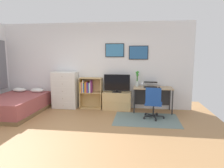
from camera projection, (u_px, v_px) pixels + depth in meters
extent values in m
plane|color=#A87A4C|center=(70.00, 135.00, 4.30)|extent=(7.20, 7.20, 0.00)
cube|color=white|center=(94.00, 66.00, 6.48)|extent=(6.12, 0.06, 2.70)
cube|color=black|center=(115.00, 50.00, 6.27)|extent=(0.59, 0.02, 0.42)
cube|color=teal|center=(115.00, 50.00, 6.26)|extent=(0.55, 0.01, 0.38)
cube|color=black|center=(138.00, 53.00, 6.19)|extent=(0.59, 0.02, 0.42)
cube|color=#285B93|center=(138.00, 53.00, 6.17)|extent=(0.55, 0.01, 0.38)
cube|color=slate|center=(2.00, 65.00, 6.45)|extent=(0.05, 0.40, 1.54)
cube|color=slate|center=(146.00, 119.00, 5.35)|extent=(1.70, 1.20, 0.01)
cube|color=brown|center=(15.00, 112.00, 5.88)|extent=(1.43, 2.05, 0.10)
cube|color=#9E4C4C|center=(15.00, 103.00, 5.85)|extent=(1.39, 2.01, 0.40)
ellipsoid|color=white|center=(19.00, 90.00, 6.60)|extent=(0.44, 0.28, 0.14)
ellipsoid|color=white|center=(37.00, 90.00, 6.52)|extent=(0.44, 0.28, 0.14)
cube|color=white|center=(65.00, 90.00, 6.45)|extent=(0.78, 0.42, 1.16)
cube|color=silver|center=(63.00, 106.00, 6.31)|extent=(0.74, 0.01, 0.21)
sphere|color=#A59E8C|center=(63.00, 106.00, 6.29)|extent=(0.03, 0.03, 0.03)
cube|color=silver|center=(63.00, 98.00, 6.27)|extent=(0.74, 0.01, 0.21)
sphere|color=#A59E8C|center=(63.00, 99.00, 6.26)|extent=(0.03, 0.03, 0.03)
cube|color=silver|center=(63.00, 91.00, 6.24)|extent=(0.74, 0.01, 0.21)
sphere|color=#A59E8C|center=(62.00, 91.00, 6.22)|extent=(0.03, 0.03, 0.03)
cube|color=silver|center=(62.00, 84.00, 6.21)|extent=(0.74, 0.01, 0.21)
sphere|color=#A59E8C|center=(62.00, 84.00, 6.19)|extent=(0.03, 0.03, 0.03)
cube|color=silver|center=(62.00, 76.00, 6.17)|extent=(0.74, 0.01, 0.21)
sphere|color=#A59E8C|center=(62.00, 77.00, 6.16)|extent=(0.03, 0.03, 0.03)
cube|color=tan|center=(81.00, 93.00, 6.46)|extent=(0.02, 0.30, 0.98)
cube|color=tan|center=(102.00, 93.00, 6.37)|extent=(0.02, 0.30, 0.98)
cube|color=tan|center=(91.00, 108.00, 6.48)|extent=(0.70, 0.30, 0.02)
cube|color=tan|center=(91.00, 92.00, 6.41)|extent=(0.67, 0.30, 0.02)
cube|color=tan|center=(91.00, 78.00, 6.34)|extent=(0.67, 0.30, 0.02)
cube|color=tan|center=(92.00, 92.00, 6.56)|extent=(0.70, 0.01, 0.98)
cube|color=gold|center=(81.00, 87.00, 6.40)|extent=(0.03, 0.22, 0.32)
cube|color=#8C388C|center=(82.00, 87.00, 6.37)|extent=(0.03, 0.17, 0.33)
cube|color=gold|center=(83.00, 87.00, 6.39)|extent=(0.02, 0.23, 0.35)
cube|color=white|center=(84.00, 86.00, 6.37)|extent=(0.02, 0.19, 0.39)
cube|color=#1E519E|center=(85.00, 88.00, 6.39)|extent=(0.03, 0.24, 0.29)
cube|color=orange|center=(85.00, 87.00, 6.35)|extent=(0.03, 0.17, 0.32)
cube|color=orange|center=(87.00, 87.00, 6.37)|extent=(0.03, 0.23, 0.33)
cube|color=#8C388C|center=(88.00, 87.00, 6.38)|extent=(0.04, 0.24, 0.33)
cube|color=#1E519E|center=(89.00, 88.00, 6.35)|extent=(0.03, 0.19, 0.30)
cube|color=white|center=(90.00, 87.00, 6.37)|extent=(0.04, 0.24, 0.31)
cube|color=#8C388C|center=(92.00, 86.00, 6.36)|extent=(0.02, 0.24, 0.39)
cube|color=tan|center=(117.00, 101.00, 6.28)|extent=(0.87, 0.40, 0.55)
cube|color=tan|center=(116.00, 102.00, 6.08)|extent=(0.87, 0.01, 0.02)
cube|color=black|center=(117.00, 92.00, 6.22)|extent=(0.28, 0.16, 0.02)
cube|color=black|center=(117.00, 91.00, 6.22)|extent=(0.06, 0.04, 0.05)
cube|color=black|center=(117.00, 83.00, 6.18)|extent=(0.80, 0.02, 0.50)
cube|color=black|center=(117.00, 83.00, 6.17)|extent=(0.77, 0.01, 0.47)
cube|color=tan|center=(153.00, 88.00, 5.99)|extent=(1.14, 0.57, 0.03)
cube|color=#2D2D30|center=(134.00, 101.00, 5.87)|extent=(0.03, 0.03, 0.71)
cube|color=#2D2D30|center=(172.00, 103.00, 5.72)|extent=(0.03, 0.03, 0.71)
cube|color=#2D2D30|center=(135.00, 98.00, 6.36)|extent=(0.03, 0.03, 0.71)
cube|color=#2D2D30|center=(170.00, 99.00, 6.22)|extent=(0.03, 0.03, 0.71)
cube|color=#2D2D30|center=(152.00, 97.00, 6.31)|extent=(1.08, 0.02, 0.50)
cylinder|color=#232326|center=(164.00, 118.00, 5.41)|extent=(0.05, 0.05, 0.05)
cube|color=#232326|center=(158.00, 116.00, 5.44)|extent=(0.28, 0.07, 0.02)
cylinder|color=#232326|center=(157.00, 114.00, 5.71)|extent=(0.05, 0.05, 0.05)
cube|color=#232326|center=(155.00, 114.00, 5.59)|extent=(0.15, 0.27, 0.02)
cylinder|color=#232326|center=(145.00, 115.00, 5.70)|extent=(0.05, 0.05, 0.05)
cube|color=#232326|center=(149.00, 114.00, 5.58)|extent=(0.22, 0.22, 0.02)
cylinder|color=#232326|center=(144.00, 118.00, 5.38)|extent=(0.05, 0.05, 0.05)
cube|color=#232326|center=(149.00, 116.00, 5.43)|extent=(0.26, 0.16, 0.02)
cylinder|color=#232326|center=(156.00, 120.00, 5.20)|extent=(0.05, 0.05, 0.05)
cube|color=#232326|center=(154.00, 117.00, 5.34)|extent=(0.08, 0.28, 0.02)
cylinder|color=#232326|center=(153.00, 110.00, 5.45)|extent=(0.04, 0.04, 0.30)
cube|color=#1E479E|center=(154.00, 104.00, 5.43)|extent=(0.50, 0.50, 0.03)
cube|color=#1E479E|center=(153.00, 97.00, 5.20)|extent=(0.40, 0.09, 0.45)
cube|color=black|center=(151.00, 87.00, 5.98)|extent=(0.41, 0.29, 0.01)
cube|color=black|center=(151.00, 87.00, 5.97)|extent=(0.38, 0.26, 0.00)
cube|color=black|center=(151.00, 82.00, 6.12)|extent=(0.40, 0.27, 0.08)
cube|color=#234C5B|center=(151.00, 82.00, 6.11)|extent=(0.38, 0.25, 0.06)
ellipsoid|color=#262628|center=(159.00, 87.00, 5.90)|extent=(0.06, 0.10, 0.03)
cylinder|color=silver|center=(137.00, 84.00, 6.19)|extent=(0.09, 0.09, 0.16)
cylinder|color=#3D8438|center=(138.00, 78.00, 6.16)|extent=(0.01, 0.01, 0.39)
sphere|color=#308B2C|center=(138.00, 72.00, 6.13)|extent=(0.07, 0.07, 0.07)
cylinder|color=#3D8438|center=(137.00, 80.00, 6.19)|extent=(0.01, 0.01, 0.30)
sphere|color=#308B2C|center=(137.00, 75.00, 6.16)|extent=(0.07, 0.07, 0.07)
cylinder|color=#3D8438|center=(137.00, 79.00, 6.16)|extent=(0.01, 0.01, 0.37)
sphere|color=#308B2C|center=(137.00, 73.00, 6.13)|extent=(0.07, 0.07, 0.07)
cylinder|color=#3D8438|center=(137.00, 80.00, 6.14)|extent=(0.01, 0.01, 0.30)
sphere|color=#308B2C|center=(138.00, 75.00, 6.12)|extent=(0.07, 0.07, 0.07)
cylinder|color=silver|center=(142.00, 87.00, 5.99)|extent=(0.06, 0.06, 0.01)
cylinder|color=silver|center=(142.00, 86.00, 5.98)|extent=(0.01, 0.01, 0.10)
cone|color=silver|center=(142.00, 83.00, 5.97)|extent=(0.07, 0.07, 0.07)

